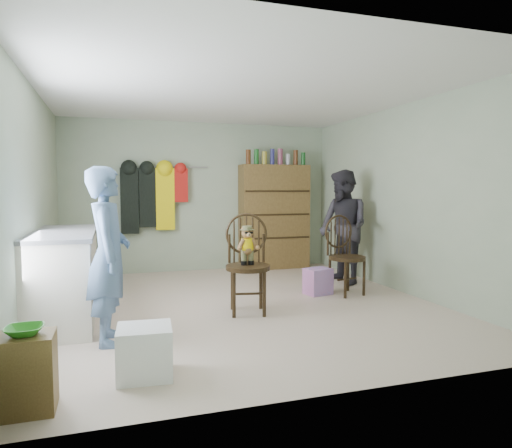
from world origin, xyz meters
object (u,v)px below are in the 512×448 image
object	(u,v)px
chair_front	(247,256)
dresser	(274,216)
counter	(65,275)
chair_far	(344,252)

from	to	relation	value
chair_front	dresser	bearing A→B (deg)	75.93
counter	chair_front	bearing A→B (deg)	-9.69
counter	chair_front	xyz separation A→B (m)	(1.93, -0.33, 0.17)
chair_far	dresser	bearing A→B (deg)	84.70
chair_front	dresser	xyz separation A→B (m)	(1.27, 2.63, 0.28)
counter	chair_far	size ratio (longest dim) A/B	1.79
chair_front	chair_far	world-z (taller)	chair_front
chair_front	chair_far	distance (m)	1.55
chair_far	counter	bearing A→B (deg)	171.75
counter	dresser	size ratio (longest dim) A/B	0.90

